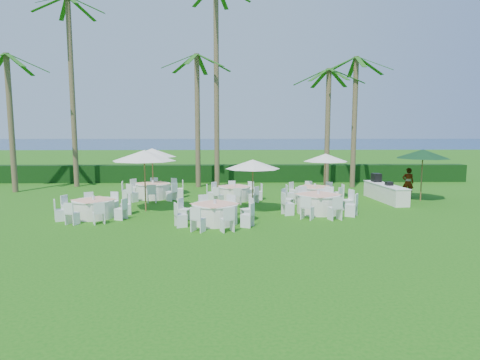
% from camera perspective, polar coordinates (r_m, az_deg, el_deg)
% --- Properties ---
extents(ground, '(120.00, 120.00, 0.00)m').
position_cam_1_polar(ground, '(16.49, -2.70, -5.53)').
color(ground, '#185E10').
rests_on(ground, ground).
extents(hedge, '(34.00, 1.00, 1.20)m').
position_cam_1_polar(hedge, '(28.25, -2.17, 0.95)').
color(hedge, black).
rests_on(hedge, ground).
extents(ocean, '(260.00, 260.00, 0.00)m').
position_cam_1_polar(ocean, '(118.14, -1.59, 5.26)').
color(ocean, '#072249').
rests_on(ocean, ground).
extents(banquet_table_a, '(2.96, 2.96, 0.91)m').
position_cam_1_polar(banquet_table_a, '(17.70, -20.07, -3.77)').
color(banquet_table_a, white).
rests_on(banquet_table_a, ground).
extents(banquet_table_b, '(3.07, 3.07, 0.95)m').
position_cam_1_polar(banquet_table_b, '(15.58, -3.57, -4.72)').
color(banquet_table_b, white).
rests_on(banquet_table_b, ground).
extents(banquet_table_c, '(3.32, 3.32, 1.00)m').
position_cam_1_polar(banquet_table_c, '(17.89, 11.06, -3.22)').
color(banquet_table_c, white).
rests_on(banquet_table_c, ground).
extents(banquet_table_d, '(3.22, 3.22, 0.97)m').
position_cam_1_polar(banquet_table_d, '(21.88, -12.26, -1.44)').
color(banquet_table_d, white).
rests_on(banquet_table_d, ground).
extents(banquet_table_e, '(2.91, 2.91, 0.89)m').
position_cam_1_polar(banquet_table_e, '(20.76, -0.80, -1.84)').
color(banquet_table_e, white).
rests_on(banquet_table_e, ground).
extents(banquet_table_f, '(2.96, 2.96, 0.90)m').
position_cam_1_polar(banquet_table_f, '(20.85, 10.58, -1.90)').
color(banquet_table_f, white).
rests_on(banquet_table_f, ground).
extents(umbrella_a, '(2.80, 2.80, 2.74)m').
position_cam_1_polar(umbrella_a, '(18.15, -13.46, 3.40)').
color(umbrella_a, brown).
rests_on(umbrella_a, ground).
extents(umbrella_b, '(2.39, 2.39, 2.33)m').
position_cam_1_polar(umbrella_b, '(17.56, 1.82, 2.26)').
color(umbrella_b, brown).
rests_on(umbrella_b, ground).
extents(umbrella_c, '(2.60, 2.60, 2.63)m').
position_cam_1_polar(umbrella_c, '(22.33, -12.37, 3.82)').
color(umbrella_c, brown).
rests_on(umbrella_c, ground).
extents(umbrella_d, '(2.36, 2.36, 2.38)m').
position_cam_1_polar(umbrella_d, '(21.74, 12.06, 3.13)').
color(umbrella_d, brown).
rests_on(umbrella_d, ground).
extents(umbrella_green, '(2.65, 2.65, 2.65)m').
position_cam_1_polar(umbrella_green, '(22.37, 24.57, 3.40)').
color(umbrella_green, brown).
rests_on(umbrella_green, ground).
extents(buffet_table, '(1.08, 3.73, 1.31)m').
position_cam_1_polar(buffet_table, '(21.89, 19.91, -1.61)').
color(buffet_table, white).
rests_on(buffet_table, ground).
extents(staff_person, '(0.67, 0.55, 1.60)m').
position_cam_1_polar(staff_person, '(23.48, 22.78, -0.34)').
color(staff_person, gray).
rests_on(staff_person, ground).
extents(palm_a, '(4.41, 4.04, 11.78)m').
position_cam_1_polar(palm_a, '(27.86, -22.79, 12.23)').
color(palm_a, brown).
rests_on(palm_a, ground).
extents(palm_b, '(4.25, 4.37, 8.32)m').
position_cam_1_polar(palm_b, '(25.64, -6.07, 9.28)').
color(palm_b, brown).
rests_on(palm_b, ground).
extents(palm_c, '(4.35, 4.29, 12.54)m').
position_cam_1_polar(palm_c, '(25.80, -3.37, 14.08)').
color(palm_c, brown).
rests_on(palm_c, ground).
extents(palm_d, '(4.34, 4.30, 7.46)m').
position_cam_1_polar(palm_d, '(26.17, 12.37, 8.13)').
color(palm_d, brown).
rests_on(palm_d, ground).
extents(palm_e, '(4.10, 4.40, 8.15)m').
position_cam_1_polar(palm_e, '(26.40, 15.98, 8.78)').
color(palm_e, brown).
rests_on(palm_e, ground).
extents(palm_f, '(4.25, 4.37, 7.97)m').
position_cam_1_polar(palm_f, '(26.83, -29.86, 7.90)').
color(palm_f, brown).
rests_on(palm_f, ground).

